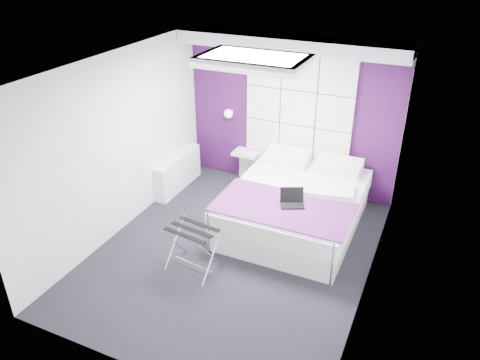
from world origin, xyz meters
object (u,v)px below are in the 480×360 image
object	(u,v)px
nightstand	(247,153)
bed	(295,206)
luggage_rack	(193,249)
wall_lamp	(229,113)
radiator	(178,172)
laptop	(293,200)

from	to	relation	value
nightstand	bed	bearing A→B (deg)	-39.13
bed	luggage_rack	world-z (taller)	bed
wall_lamp	radiator	world-z (taller)	wall_lamp
laptop	luggage_rack	bearing A→B (deg)	-156.81
luggage_rack	laptop	distance (m)	1.52
bed	wall_lamp	bearing A→B (deg)	146.51
wall_lamp	laptop	xyz separation A→B (m)	(1.69, -1.52, -0.52)
bed	luggage_rack	xyz separation A→B (m)	(-0.88, -1.56, -0.03)
wall_lamp	luggage_rack	distance (m)	2.85
bed	nightstand	distance (m)	1.62
bed	luggage_rack	bearing A→B (deg)	-119.35
bed	luggage_rack	distance (m)	1.79
radiator	luggage_rack	size ratio (longest dim) A/B	1.90
laptop	nightstand	bearing A→B (deg)	107.42
wall_lamp	radiator	distance (m)	1.35
bed	laptop	distance (m)	0.60
wall_lamp	nightstand	bearing A→B (deg)	-6.59
radiator	wall_lamp	bearing A→B (deg)	49.90
nightstand	laptop	xyz separation A→B (m)	(1.35, -1.48, 0.15)
wall_lamp	luggage_rack	xyz separation A→B (m)	(0.71, -2.61, -0.91)
radiator	bed	bearing A→B (deg)	-7.45
nightstand	luggage_rack	xyz separation A→B (m)	(0.37, -2.57, -0.24)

